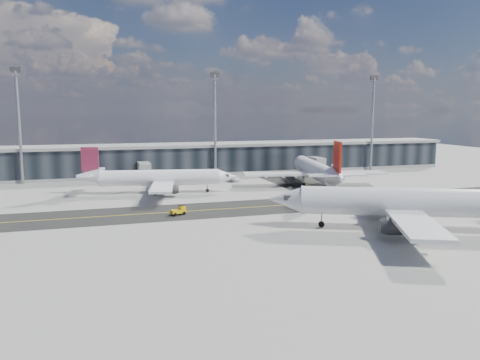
% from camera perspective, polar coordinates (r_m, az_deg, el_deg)
% --- Properties ---
extents(ground, '(300.00, 300.00, 0.00)m').
position_cam_1_polar(ground, '(87.26, 4.47, -3.71)').
color(ground, gray).
rests_on(ground, ground).
extents(taxiway_lanes, '(180.00, 63.00, 0.03)m').
position_cam_1_polar(taxiway_lanes, '(98.45, 4.35, -2.30)').
color(taxiway_lanes, black).
rests_on(taxiway_lanes, ground).
extents(terminal_concourse, '(152.00, 19.80, 8.80)m').
position_cam_1_polar(terminal_concourse, '(138.69, -3.69, 2.55)').
color(terminal_concourse, black).
rests_on(terminal_concourse, ground).
extents(floodlight_masts, '(102.50, 0.70, 28.90)m').
position_cam_1_polar(floodlight_masts, '(131.22, -3.07, 7.26)').
color(floodlight_masts, gray).
rests_on(floodlight_masts, ground).
extents(airliner_af, '(35.34, 30.29, 10.50)m').
position_cam_1_polar(airliner_af, '(105.96, -10.03, 0.26)').
color(airliner_af, white).
rests_on(airliner_af, ground).
extents(airliner_redtail, '(35.15, 40.97, 12.19)m').
position_cam_1_polar(airliner_redtail, '(114.25, 9.26, 1.15)').
color(airliner_redtail, white).
rests_on(airliner_redtail, ground).
extents(airliner_near, '(42.00, 36.27, 13.02)m').
position_cam_1_polar(airliner_near, '(76.94, 20.29, -2.61)').
color(airliner_near, silver).
rests_on(airliner_near, ground).
extents(baggage_tug, '(2.87, 1.97, 1.65)m').
position_cam_1_polar(baggage_tug, '(83.90, -7.40, -3.68)').
color(baggage_tug, '#E3B00B').
rests_on(baggage_tug, ground).
extents(service_van, '(5.48, 5.89, 1.54)m').
position_cam_1_polar(service_van, '(122.20, -1.21, 0.19)').
color(service_van, white).
rests_on(service_van, ground).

